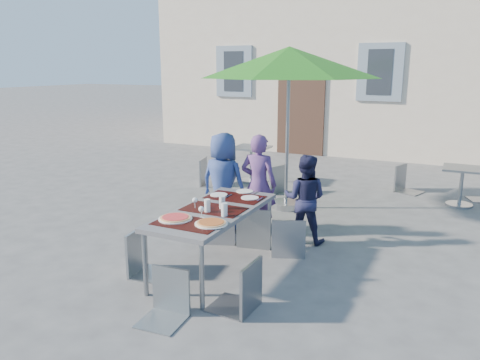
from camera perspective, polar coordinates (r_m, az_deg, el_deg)
The scene contains 21 objects.
ground at distance 5.55m, azimuth 1.89°, elevation -11.32°, with size 90.00×90.00×0.00m, color #4D4D50.
dining_table at distance 5.39m, azimuth -3.22°, elevation -4.12°, with size 0.80×1.85×0.76m.
pizza_near_left at distance 5.05m, azimuth -7.90°, elevation -4.60°, with size 0.36×0.36×0.03m.
pizza_near_right at distance 4.86m, azimuth -3.53°, elevation -5.25°, with size 0.34×0.34×0.03m.
glassware at distance 5.23m, azimuth -3.20°, elevation -3.16°, with size 0.51×0.46×0.15m.
place_settings at distance 5.94m, azimuth -0.25°, elevation -1.78°, with size 0.67×0.51×0.01m.
child_0 at distance 6.76m, azimuth -2.07°, elevation -0.24°, with size 0.70×0.46×1.44m, color navy.
child_1 at distance 6.60m, azimuth 2.28°, elevation -0.56°, with size 0.52×0.34×1.44m, color #5E3975.
child_2 at distance 6.37m, azimuth 7.90°, elevation -2.28°, with size 0.59×0.34×1.21m, color #1B1C3C.
chair_0 at distance 6.28m, azimuth -2.43°, elevation -2.90°, with size 0.53×0.54×0.94m.
chair_1 at distance 6.15m, azimuth 1.89°, elevation -2.73°, with size 0.54×0.54×1.03m.
chair_2 at distance 5.88m, azimuth 6.01°, elevation -4.08°, with size 0.54×0.54×0.95m.
chair_3 at distance 5.43m, azimuth -11.70°, elevation -5.54°, with size 0.49×0.49×0.99m.
chair_4 at distance 4.55m, azimuth 0.24°, elevation -9.20°, with size 0.45×0.45×0.98m.
chair_5 at distance 4.50m, azimuth -9.14°, elevation -10.35°, with size 0.43×0.43×0.90m.
patio_umbrella at distance 7.66m, azimuth 6.01°, elevation 13.97°, with size 2.90×2.90×2.65m.
cafe_table_0 at distance 9.67m, azimuth 1.36°, elevation 2.70°, with size 0.69×0.69×0.74m.
bg_chair_l_0 at distance 9.38m, azimuth -3.90°, elevation 3.02°, with size 0.56×0.56×1.03m.
bg_chair_r_0 at distance 8.85m, azimuth 4.19°, elevation 2.24°, with size 0.58×0.58×1.01m.
cafe_table_1 at distance 8.83m, azimuth 25.40°, elevation -0.14°, with size 0.63×0.63×0.67m.
bg_chair_l_1 at distance 9.42m, azimuth 19.65°, elevation 2.05°, with size 0.56×0.55×0.97m.
Camera 1 is at (2.02, -4.60, 2.35)m, focal length 35.00 mm.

